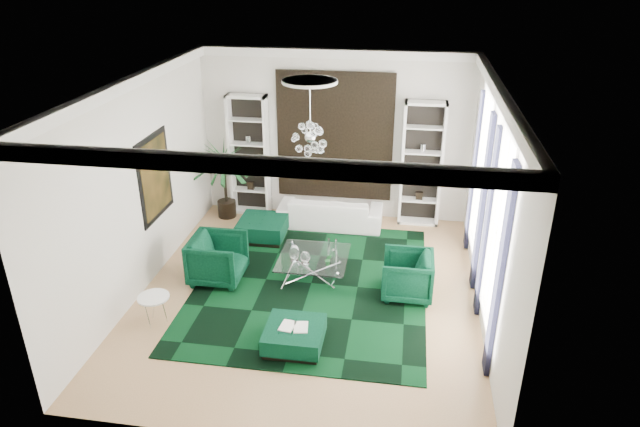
% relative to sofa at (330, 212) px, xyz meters
% --- Properties ---
extents(floor, '(6.00, 7.00, 0.02)m').
position_rel_sofa_xyz_m(floor, '(0.00, -2.85, -0.35)').
color(floor, tan).
rests_on(floor, ground).
extents(ceiling, '(6.00, 7.00, 0.02)m').
position_rel_sofa_xyz_m(ceiling, '(0.00, -2.85, 3.47)').
color(ceiling, white).
rests_on(ceiling, ground).
extents(wall_back, '(6.00, 0.02, 3.80)m').
position_rel_sofa_xyz_m(wall_back, '(0.00, 0.66, 1.56)').
color(wall_back, silver).
rests_on(wall_back, ground).
extents(wall_front, '(6.00, 0.02, 3.80)m').
position_rel_sofa_xyz_m(wall_front, '(0.00, -6.36, 1.56)').
color(wall_front, silver).
rests_on(wall_front, ground).
extents(wall_left, '(0.02, 7.00, 3.80)m').
position_rel_sofa_xyz_m(wall_left, '(-3.01, -2.85, 1.56)').
color(wall_left, silver).
rests_on(wall_left, ground).
extents(wall_right, '(0.02, 7.00, 3.80)m').
position_rel_sofa_xyz_m(wall_right, '(3.01, -2.85, 1.56)').
color(wall_right, silver).
rests_on(wall_right, ground).
extents(crown_molding, '(6.00, 7.00, 0.18)m').
position_rel_sofa_xyz_m(crown_molding, '(0.00, -2.85, 3.36)').
color(crown_molding, white).
rests_on(crown_molding, ceiling).
extents(ceiling_medallion, '(0.90, 0.90, 0.05)m').
position_rel_sofa_xyz_m(ceiling_medallion, '(0.00, -2.55, 3.43)').
color(ceiling_medallion, white).
rests_on(ceiling_medallion, ceiling).
extents(tapestry, '(2.50, 0.06, 2.80)m').
position_rel_sofa_xyz_m(tapestry, '(0.00, 0.61, 1.56)').
color(tapestry, black).
rests_on(tapestry, wall_back).
extents(shelving_left, '(0.90, 0.38, 2.80)m').
position_rel_sofa_xyz_m(shelving_left, '(-1.95, 0.46, 1.06)').
color(shelving_left, white).
rests_on(shelving_left, floor).
extents(shelving_right, '(0.90, 0.38, 2.80)m').
position_rel_sofa_xyz_m(shelving_right, '(1.95, 0.46, 1.06)').
color(shelving_right, white).
rests_on(shelving_right, floor).
extents(painting, '(0.04, 1.30, 1.60)m').
position_rel_sofa_xyz_m(painting, '(-2.97, -2.25, 1.51)').
color(painting, black).
rests_on(painting, wall_left).
extents(window_near, '(0.03, 1.10, 2.90)m').
position_rel_sofa_xyz_m(window_near, '(2.99, -3.75, 1.56)').
color(window_near, white).
rests_on(window_near, wall_right).
extents(curtain_near_a, '(0.07, 0.30, 3.25)m').
position_rel_sofa_xyz_m(curtain_near_a, '(2.96, -4.53, 1.31)').
color(curtain_near_a, black).
rests_on(curtain_near_a, floor).
extents(curtain_near_b, '(0.07, 0.30, 3.25)m').
position_rel_sofa_xyz_m(curtain_near_b, '(2.96, -2.97, 1.31)').
color(curtain_near_b, black).
rests_on(curtain_near_b, floor).
extents(window_far, '(0.03, 1.10, 2.90)m').
position_rel_sofa_xyz_m(window_far, '(2.99, -1.35, 1.56)').
color(window_far, white).
rests_on(window_far, wall_right).
extents(curtain_far_a, '(0.07, 0.30, 3.25)m').
position_rel_sofa_xyz_m(curtain_far_a, '(2.96, -2.13, 1.31)').
color(curtain_far_a, black).
rests_on(curtain_far_a, floor).
extents(curtain_far_b, '(0.07, 0.30, 3.25)m').
position_rel_sofa_xyz_m(curtain_far_b, '(2.96, -0.57, 1.31)').
color(curtain_far_b, black).
rests_on(curtain_far_b, floor).
extents(rug, '(4.20, 5.00, 0.02)m').
position_rel_sofa_xyz_m(rug, '(0.00, -2.55, -0.33)').
color(rug, black).
rests_on(rug, floor).
extents(sofa, '(2.30, 0.90, 0.67)m').
position_rel_sofa_xyz_m(sofa, '(0.00, 0.00, 0.00)').
color(sofa, white).
rests_on(sofa, floor).
extents(armchair_left, '(0.98, 0.95, 0.89)m').
position_rel_sofa_xyz_m(armchair_left, '(-1.75, -2.65, 0.11)').
color(armchair_left, black).
rests_on(armchair_left, floor).
extents(armchair_right, '(0.90, 0.88, 0.82)m').
position_rel_sofa_xyz_m(armchair_right, '(1.75, -2.65, 0.07)').
color(armchair_right, black).
rests_on(armchair_right, floor).
extents(coffee_table, '(1.28, 1.28, 0.44)m').
position_rel_sofa_xyz_m(coffee_table, '(0.00, -2.30, -0.12)').
color(coffee_table, white).
rests_on(coffee_table, floor).
extents(ottoman_side, '(0.98, 0.98, 0.44)m').
position_rel_sofa_xyz_m(ottoman_side, '(-1.35, -0.85, -0.12)').
color(ottoman_side, black).
rests_on(ottoman_side, floor).
extents(ottoman_front, '(0.90, 0.90, 0.36)m').
position_rel_sofa_xyz_m(ottoman_front, '(0.05, -4.40, -0.16)').
color(ottoman_front, black).
rests_on(ottoman_front, floor).
extents(book, '(0.45, 0.30, 0.03)m').
position_rel_sofa_xyz_m(book, '(0.05, -4.40, 0.04)').
color(book, white).
rests_on(book, ottoman_front).
extents(side_table, '(0.52, 0.52, 0.50)m').
position_rel_sofa_xyz_m(side_table, '(-2.35, -4.15, -0.09)').
color(side_table, white).
rests_on(side_table, floor).
extents(palm, '(1.44, 1.44, 2.31)m').
position_rel_sofa_xyz_m(palm, '(-2.45, 0.10, 0.82)').
color(palm, '#185022').
rests_on(palm, floor).
extents(chandelier, '(0.75, 0.75, 0.67)m').
position_rel_sofa_xyz_m(chandelier, '(0.00, -2.55, 2.51)').
color(chandelier, white).
rests_on(chandelier, ceiling).
extents(table_plant, '(0.13, 0.10, 0.23)m').
position_rel_sofa_xyz_m(table_plant, '(0.32, -2.57, 0.22)').
color(table_plant, '#185022').
rests_on(table_plant, coffee_table).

